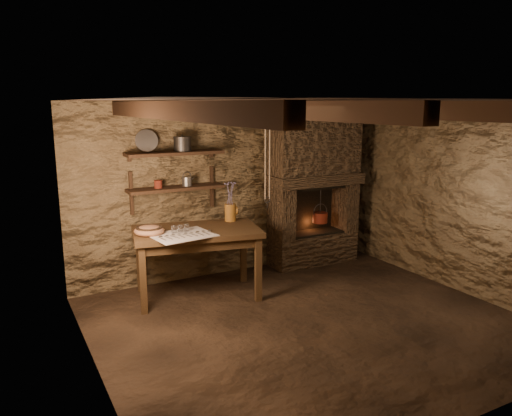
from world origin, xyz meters
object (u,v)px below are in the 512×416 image
stoneware_jug (230,204)px  wooden_bowl (149,231)px  iron_stockpot (182,145)px  red_pot (320,217)px  work_table (197,260)px

stoneware_jug → wooden_bowl: (-1.13, -0.17, -0.18)m
iron_stockpot → red_pot: 2.38m
work_table → iron_stockpot: (0.04, 0.51, 1.39)m
wooden_bowl → red_pot: 2.74m
stoneware_jug → iron_stockpot: bearing=170.9°
stoneware_jug → red_pot: stoneware_jug is taller
work_table → iron_stockpot: iron_stockpot is taller
iron_stockpot → stoneware_jug: bearing=-32.1°
iron_stockpot → red_pot: bearing=-3.3°
wooden_bowl → red_pot: (2.70, 0.37, -0.20)m
iron_stockpot → wooden_bowl: bearing=-141.7°
wooden_bowl → stoneware_jug: bearing=8.3°
red_pot → iron_stockpot: bearing=176.7°
wooden_bowl → iron_stockpot: size_ratio=1.60×
work_table → stoneware_jug: (0.55, 0.19, 0.62)m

